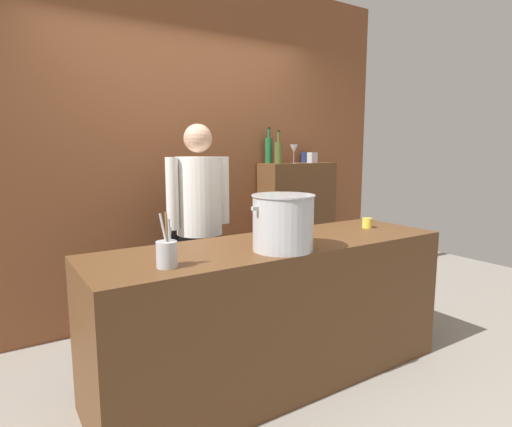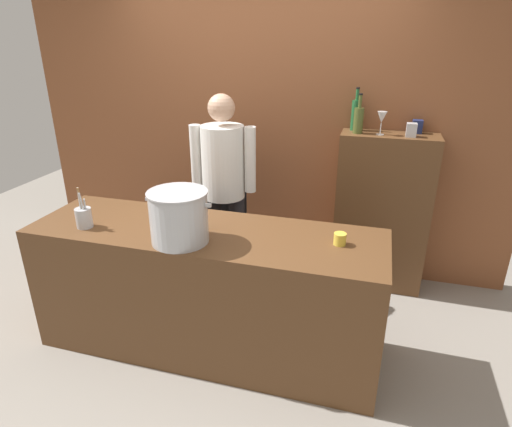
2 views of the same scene
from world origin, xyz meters
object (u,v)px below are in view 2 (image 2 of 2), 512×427
at_px(stockpot_large, 179,217).
at_px(butter_jar, 340,239).
at_px(spice_tin_navy, 417,127).
at_px(spice_tin_silver, 411,130).
at_px(wine_bottle_green, 356,114).
at_px(utensil_crock, 84,217).
at_px(wine_bottle_olive, 359,119).
at_px(chef, 224,182).
at_px(wine_glass_wide, 382,118).

distance_m(stockpot_large, butter_jar, 0.97).
xyz_separation_m(spice_tin_navy, spice_tin_silver, (-0.05, -0.15, -0.00)).
height_order(spice_tin_navy, spice_tin_silver, same).
relative_size(stockpot_large, wine_bottle_green, 1.24).
height_order(utensil_crock, wine_bottle_olive, wine_bottle_olive).
xyz_separation_m(chef, wine_bottle_green, (0.97, 0.48, 0.51)).
distance_m(wine_bottle_olive, spice_tin_silver, 0.40).
bearing_deg(spice_tin_silver, wine_bottle_green, 162.80).
distance_m(chef, wine_glass_wide, 1.33).
height_order(stockpot_large, wine_glass_wide, wine_glass_wide).
bearing_deg(stockpot_large, spice_tin_navy, 46.63).
xyz_separation_m(wine_bottle_green, spice_tin_navy, (0.48, 0.01, -0.08)).
bearing_deg(stockpot_large, butter_jar, 13.19).
xyz_separation_m(utensil_crock, wine_bottle_olive, (1.62, 1.32, 0.48)).
distance_m(spice_tin_navy, spice_tin_silver, 0.16).
bearing_deg(wine_glass_wide, chef, -163.16).
relative_size(stockpot_large, utensil_crock, 1.52).
relative_size(chef, utensil_crock, 6.03).
bearing_deg(spice_tin_navy, stockpot_large, -133.37).
relative_size(wine_bottle_green, spice_tin_silver, 3.28).
relative_size(butter_jar, wine_bottle_olive, 0.25).
xyz_separation_m(wine_bottle_olive, spice_tin_navy, (0.45, 0.13, -0.06)).
distance_m(butter_jar, spice_tin_navy, 1.40).
height_order(chef, wine_bottle_green, wine_bottle_green).
relative_size(butter_jar, spice_tin_navy, 0.73).
relative_size(wine_bottle_olive, spice_tin_silver, 2.97).
distance_m(chef, spice_tin_navy, 1.59).
height_order(stockpot_large, spice_tin_silver, spice_tin_silver).
bearing_deg(stockpot_large, chef, 94.07).
distance_m(utensil_crock, wine_glass_wide, 2.28).
xyz_separation_m(wine_bottle_green, wine_bottle_olive, (0.03, -0.11, -0.02)).
distance_m(wine_bottle_olive, wine_glass_wide, 0.17).
bearing_deg(wine_bottle_green, wine_glass_wide, -31.69).
xyz_separation_m(chef, stockpot_large, (0.07, -0.97, 0.10)).
height_order(butter_jar, wine_bottle_green, wine_bottle_green).
bearing_deg(utensil_crock, wine_bottle_olive, 39.03).
relative_size(chef, stockpot_large, 3.96).
bearing_deg(stockpot_large, spice_tin_silver, 44.63).
distance_m(wine_glass_wide, spice_tin_navy, 0.32).
bearing_deg(wine_glass_wide, spice_tin_navy, 27.00).
relative_size(butter_jar, wine_bottle_green, 0.22).
distance_m(butter_jar, spice_tin_silver, 1.25).
relative_size(utensil_crock, spice_tin_silver, 2.67).
bearing_deg(wine_glass_wide, wine_bottle_olive, 176.21).
relative_size(utensil_crock, wine_bottle_olive, 0.90).
bearing_deg(chef, wine_bottle_olive, -165.43).
xyz_separation_m(chef, utensil_crock, (-0.62, -0.95, 0.01)).
distance_m(chef, butter_jar, 1.26).
height_order(stockpot_large, utensil_crock, stockpot_large).
height_order(stockpot_large, spice_tin_navy, spice_tin_navy).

